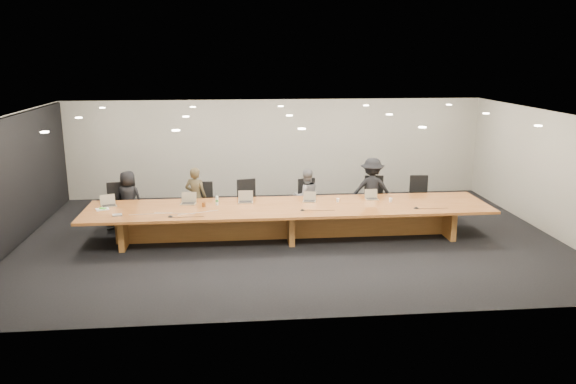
% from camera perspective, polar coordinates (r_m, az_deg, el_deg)
% --- Properties ---
extents(ground, '(12.00, 12.00, 0.00)m').
position_cam_1_polar(ground, '(12.76, 0.13, -4.69)').
color(ground, black).
rests_on(ground, ground).
extents(back_wall, '(12.00, 0.02, 2.80)m').
position_cam_1_polar(back_wall, '(16.30, -1.27, 4.48)').
color(back_wall, beige).
rests_on(back_wall, ground).
extents(left_wall_panel, '(0.08, 7.84, 2.74)m').
position_cam_1_polar(left_wall_panel, '(13.21, -26.45, 0.65)').
color(left_wall_panel, black).
rests_on(left_wall_panel, ground).
extents(conference_table, '(9.00, 1.80, 0.75)m').
position_cam_1_polar(conference_table, '(12.60, 0.13, -2.44)').
color(conference_table, brown).
rests_on(conference_table, ground).
extents(chair_far_left, '(0.68, 0.68, 1.10)m').
position_cam_1_polar(chair_far_left, '(13.94, -16.86, -1.33)').
color(chair_far_left, black).
rests_on(chair_far_left, ground).
extents(chair_left, '(0.54, 0.54, 1.04)m').
position_cam_1_polar(chair_left, '(13.79, -8.57, -1.16)').
color(chair_left, black).
rests_on(chair_left, ground).
extents(chair_mid_left, '(0.68, 0.68, 1.10)m').
position_cam_1_polar(chair_mid_left, '(13.69, -4.00, -1.03)').
color(chair_mid_left, black).
rests_on(chair_mid_left, ground).
extents(chair_mid_right, '(0.67, 0.67, 1.06)m').
position_cam_1_polar(chair_mid_right, '(13.93, 2.23, -0.82)').
color(chair_mid_right, black).
rests_on(chair_mid_right, ground).
extents(chair_right, '(0.63, 0.63, 1.12)m').
position_cam_1_polar(chair_right, '(14.11, 8.78, -0.65)').
color(chair_right, black).
rests_on(chair_right, ground).
extents(chair_far_right, '(0.61, 0.61, 1.08)m').
position_cam_1_polar(chair_far_right, '(14.55, 13.25, -0.50)').
color(chair_far_right, black).
rests_on(chair_far_right, ground).
extents(person_a, '(0.77, 0.61, 1.37)m').
position_cam_1_polar(person_a, '(13.95, -15.88, -0.68)').
color(person_a, black).
rests_on(person_a, ground).
extents(person_b, '(0.61, 0.49, 1.44)m').
position_cam_1_polar(person_b, '(13.65, -9.35, -0.47)').
color(person_b, '#3C3421').
rests_on(person_b, ground).
extents(person_c, '(0.74, 0.62, 1.35)m').
position_cam_1_polar(person_c, '(13.70, 1.86, -0.45)').
color(person_c, slate).
rests_on(person_c, ground).
extents(person_d, '(1.09, 0.73, 1.57)m').
position_cam_1_polar(person_d, '(14.08, 8.51, 0.28)').
color(person_d, black).
rests_on(person_d, ground).
extents(laptop_a, '(0.39, 0.34, 0.26)m').
position_cam_1_polar(laptop_a, '(13.12, -17.77, -0.85)').
color(laptop_a, tan).
rests_on(laptop_a, conference_table).
extents(laptop_b, '(0.36, 0.28, 0.26)m').
position_cam_1_polar(laptop_b, '(12.86, -10.13, -0.66)').
color(laptop_b, tan).
rests_on(laptop_b, conference_table).
extents(laptop_c, '(0.35, 0.26, 0.27)m').
position_cam_1_polar(laptop_c, '(12.84, -4.34, -0.50)').
color(laptop_c, tan).
rests_on(laptop_c, conference_table).
extents(laptop_d, '(0.33, 0.27, 0.23)m').
position_cam_1_polar(laptop_d, '(12.89, 2.18, -0.50)').
color(laptop_d, '#B6A98B').
rests_on(laptop_d, conference_table).
extents(laptop_e, '(0.30, 0.22, 0.23)m').
position_cam_1_polar(laptop_e, '(13.22, 8.53, -0.26)').
color(laptop_e, '#B4AA89').
rests_on(laptop_e, conference_table).
extents(water_bottle, '(0.08, 0.08, 0.20)m').
position_cam_1_polar(water_bottle, '(12.70, -7.23, -0.88)').
color(water_bottle, silver).
rests_on(water_bottle, conference_table).
extents(amber_mug, '(0.09, 0.09, 0.10)m').
position_cam_1_polar(amber_mug, '(12.61, -8.56, -1.26)').
color(amber_mug, brown).
rests_on(amber_mug, conference_table).
extents(paper_cup_near, '(0.07, 0.07, 0.08)m').
position_cam_1_polar(paper_cup_near, '(12.92, 5.09, -0.84)').
color(paper_cup_near, silver).
rests_on(paper_cup_near, conference_table).
extents(paper_cup_far, '(0.08, 0.08, 0.09)m').
position_cam_1_polar(paper_cup_far, '(13.08, 10.38, -0.82)').
color(paper_cup_far, white).
rests_on(paper_cup_far, conference_table).
extents(notepad, '(0.33, 0.30, 0.02)m').
position_cam_1_polar(notepad, '(12.92, -18.33, -1.66)').
color(notepad, silver).
rests_on(notepad, conference_table).
extents(lime_gadget, '(0.16, 0.12, 0.02)m').
position_cam_1_polar(lime_gadget, '(12.90, -18.30, -1.59)').
color(lime_gadget, green).
rests_on(lime_gadget, notepad).
extents(av_box, '(0.22, 0.19, 0.03)m').
position_cam_1_polar(av_box, '(12.33, -16.95, -2.26)').
color(av_box, '#A0A0A4').
rests_on(av_box, conference_table).
extents(mic_left, '(0.14, 0.14, 0.03)m').
position_cam_1_polar(mic_left, '(11.97, -11.87, -2.43)').
color(mic_left, black).
rests_on(mic_left, conference_table).
extents(mic_center, '(0.12, 0.12, 0.03)m').
position_cam_1_polar(mic_center, '(12.19, 1.47, -1.82)').
color(mic_center, black).
rests_on(mic_center, conference_table).
extents(mic_right, '(0.15, 0.15, 0.03)m').
position_cam_1_polar(mic_right, '(12.67, 12.90, -1.57)').
color(mic_right, black).
rests_on(mic_right, conference_table).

